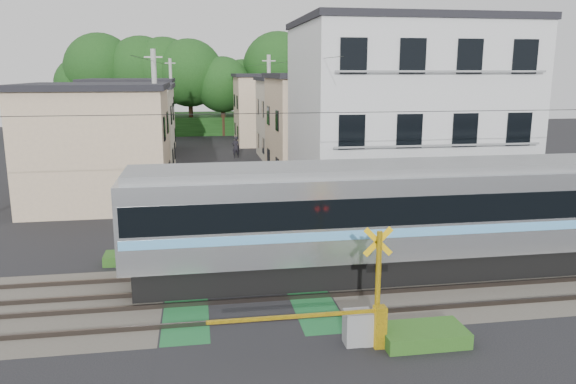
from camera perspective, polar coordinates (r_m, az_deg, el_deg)
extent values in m
plane|color=black|center=(17.92, -4.10, -10.51)|extent=(120.00, 120.00, 0.00)
cube|color=#47423A|center=(17.92, -4.10, -10.50)|extent=(120.00, 6.00, 0.00)
cube|color=black|center=(17.92, -4.10, -10.49)|extent=(5.20, 120.00, 0.00)
cube|color=#145126|center=(17.87, -10.28, -10.73)|extent=(1.30, 6.00, 0.00)
cube|color=#145126|center=(18.17, 1.97, -10.13)|extent=(1.30, 6.00, 0.00)
cube|color=#3F3833|center=(16.16, -3.46, -12.85)|extent=(120.00, 0.08, 0.14)
cube|color=#3F3833|center=(17.44, -3.95, -10.92)|extent=(120.00, 0.08, 0.14)
cube|color=#3F3833|center=(18.36, -4.25, -9.71)|extent=(120.00, 0.08, 0.14)
cube|color=#3F3833|center=(19.66, -4.63, -8.20)|extent=(120.00, 0.08, 0.14)
cube|color=black|center=(20.04, 11.42, -6.80)|extent=(17.96, 2.47, 0.94)
cube|color=black|center=(18.87, -7.76, -8.38)|extent=(2.49, 2.29, 0.62)
cube|color=black|center=(23.18, 26.81, -5.70)|extent=(2.49, 2.29, 0.62)
cube|color=silver|center=(19.54, 11.64, -1.75)|extent=(18.71, 2.91, 2.70)
cube|color=black|center=(19.46, 11.68, -0.82)|extent=(18.41, 2.95, 0.92)
cube|color=#5BA9E6|center=(19.63, 11.60, -2.82)|extent=(18.52, 2.94, 0.29)
cube|color=slate|center=(19.24, 11.83, 2.52)|extent=(18.34, 2.39, 0.25)
cube|color=black|center=(18.33, -16.62, -1.62)|extent=(0.10, 2.50, 1.62)
cylinder|color=yellow|center=(14.66, 9.11, -9.61)|extent=(0.14, 0.14, 3.00)
cube|color=yellow|center=(14.35, 9.14, -5.01)|extent=(0.77, 0.05, 0.77)
cube|color=yellow|center=(14.35, 9.14, -5.01)|extent=(0.77, 0.05, 0.77)
cube|color=black|center=(14.57, 9.05, -7.64)|extent=(0.55, 0.05, 0.20)
sphere|color=#FF0C07|center=(14.57, 8.37, -7.61)|extent=(0.16, 0.16, 0.16)
sphere|color=#FF0C07|center=(14.67, 9.57, -7.52)|extent=(0.16, 0.16, 0.16)
cube|color=gray|center=(14.93, 7.10, -13.51)|extent=(0.70, 0.50, 0.90)
cube|color=yellow|center=(14.82, 9.29, -13.37)|extent=(0.30, 0.30, 1.10)
cube|color=yellow|center=(14.11, 0.45, -12.54)|extent=(4.20, 0.08, 0.08)
cylinder|color=yellow|center=(20.85, -13.35, -3.18)|extent=(0.14, 0.14, 3.00)
cube|color=yellow|center=(20.48, -13.53, -0.02)|extent=(0.77, 0.05, 0.77)
cube|color=yellow|center=(20.48, -13.53, -0.02)|extent=(0.77, 0.05, 0.77)
cube|color=black|center=(20.63, -13.43, -1.92)|extent=(0.55, 0.05, 0.20)
sphere|color=#FF0C07|center=(20.59, -13.89, -1.97)|extent=(0.16, 0.16, 0.16)
sphere|color=#FF0C07|center=(20.56, -13.00, -1.94)|extent=(0.16, 0.16, 0.16)
cube|color=gray|center=(21.12, -11.85, -5.89)|extent=(0.70, 0.50, 0.90)
cube|color=yellow|center=(21.36, -13.18, -5.47)|extent=(0.30, 0.30, 1.10)
cube|color=yellow|center=(21.18, -7.15, -4.11)|extent=(4.20, 0.08, 0.08)
cube|color=silver|center=(27.92, 11.61, 6.98)|extent=(10.00, 8.00, 9.00)
cube|color=black|center=(27.91, 12.03, 16.53)|extent=(10.20, 8.16, 0.30)
cube|color=black|center=(23.45, 6.33, -1.23)|extent=(1.10, 0.06, 1.40)
cube|color=black|center=(24.22, 11.92, -0.99)|extent=(1.10, 0.06, 1.40)
cube|color=black|center=(25.20, 17.12, -0.76)|extent=(1.10, 0.06, 1.40)
cube|color=black|center=(26.38, 21.89, -0.54)|extent=(1.10, 0.06, 1.40)
cube|color=gray|center=(24.64, 14.75, -2.34)|extent=(9.00, 0.06, 0.08)
cube|color=black|center=(22.95, 6.50, 6.08)|extent=(1.10, 0.06, 1.40)
cube|color=black|center=(23.73, 12.23, 6.08)|extent=(1.10, 0.06, 1.40)
cube|color=black|center=(24.74, 17.55, 6.03)|extent=(1.10, 0.06, 1.40)
cube|color=black|center=(25.93, 22.42, 5.94)|extent=(1.10, 0.06, 1.40)
cube|color=gray|center=(24.09, 15.14, 4.58)|extent=(9.00, 0.06, 0.08)
cube|color=black|center=(22.83, 6.69, 13.59)|extent=(1.10, 0.06, 1.40)
cube|color=black|center=(23.62, 12.57, 13.33)|extent=(1.10, 0.06, 1.40)
cube|color=black|center=(24.63, 18.01, 12.98)|extent=(1.10, 0.06, 1.40)
cube|color=black|center=(25.83, 22.96, 12.56)|extent=(1.10, 0.06, 1.40)
cube|color=gray|center=(23.90, 15.54, 11.73)|extent=(9.00, 0.06, 0.08)
cube|color=#CAB08E|center=(31.14, -18.70, 4.32)|extent=(7.00, 7.00, 6.00)
cube|color=black|center=(30.91, -19.10, 10.11)|extent=(7.35, 7.35, 0.30)
cube|color=black|center=(29.31, -12.19, 0.87)|extent=(0.06, 1.00, 1.20)
cube|color=black|center=(32.75, -11.92, 2.05)|extent=(0.06, 1.00, 1.20)
cube|color=black|center=(28.91, -12.44, 6.32)|extent=(0.06, 1.00, 1.20)
cube|color=black|center=(32.39, -12.13, 6.93)|extent=(0.06, 1.00, 1.20)
cube|color=#CAB08E|center=(35.64, 4.07, 6.25)|extent=(7.00, 8.00, 6.50)
cube|color=black|center=(35.46, 4.15, 11.72)|extent=(7.35, 8.40, 0.30)
cube|color=black|center=(33.30, -1.11, 2.47)|extent=(0.06, 1.00, 1.20)
cube|color=black|center=(37.21, -2.00, 3.49)|extent=(0.06, 1.00, 1.20)
cube|color=black|center=(32.94, -1.13, 7.28)|extent=(0.06, 1.00, 1.20)
cube|color=black|center=(36.89, -2.03, 7.79)|extent=(0.06, 1.00, 1.20)
cube|color=beige|center=(40.07, -17.40, 5.87)|extent=(8.00, 7.00, 5.80)
cube|color=black|center=(39.88, -17.68, 10.23)|extent=(8.40, 7.35, 0.30)
cube|color=black|center=(38.17, -11.59, 3.47)|extent=(0.06, 1.00, 1.20)
cube|color=black|center=(41.64, -11.43, 4.18)|extent=(0.06, 1.00, 1.20)
cube|color=black|center=(37.87, -11.77, 7.66)|extent=(0.06, 1.00, 1.20)
cube|color=black|center=(41.35, -11.59, 8.03)|extent=(0.06, 1.00, 1.20)
cube|color=beige|center=(45.47, 1.62, 7.35)|extent=(7.00, 7.00, 6.20)
cube|color=black|center=(45.32, 1.65, 11.45)|extent=(7.35, 7.35, 0.30)
cube|color=black|center=(43.40, -2.54, 4.73)|extent=(0.06, 1.00, 1.20)
cube|color=black|center=(46.85, -3.06, 5.27)|extent=(0.06, 1.00, 1.20)
cube|color=black|center=(43.13, -2.58, 8.42)|extent=(0.06, 1.00, 1.20)
cube|color=black|center=(46.60, -3.10, 8.69)|extent=(0.06, 1.00, 1.20)
cube|color=beige|center=(49.92, -15.64, 7.23)|extent=(7.00, 8.00, 6.00)
cube|color=black|center=(49.78, -15.85, 10.84)|extent=(7.35, 8.40, 0.30)
cube|color=black|center=(47.85, -11.55, 5.19)|extent=(0.06, 1.00, 1.20)
cube|color=black|center=(51.82, -11.40, 5.71)|extent=(0.06, 1.00, 1.20)
cube|color=black|center=(47.60, -11.69, 8.53)|extent=(0.06, 1.00, 1.20)
cube|color=black|center=(51.59, -11.53, 8.80)|extent=(0.06, 1.00, 1.20)
cube|color=#CAB08E|center=(55.18, -1.10, 8.30)|extent=(8.00, 7.00, 6.40)
cube|color=black|center=(55.06, -1.11, 11.78)|extent=(8.40, 7.35, 0.30)
cube|color=black|center=(53.17, -5.14, 6.06)|extent=(0.06, 1.00, 1.20)
cube|color=black|center=(56.65, -5.41, 6.42)|extent=(0.06, 1.00, 1.20)
cube|color=black|center=(52.95, -5.19, 9.07)|extent=(0.06, 1.00, 1.20)
cube|color=black|center=(56.44, -5.46, 9.25)|extent=(0.06, 1.00, 1.20)
cube|color=#1A4316|center=(66.76, -8.17, 6.96)|extent=(40.00, 10.00, 2.00)
cylinder|color=#332114|center=(67.57, -19.98, 7.38)|extent=(0.50, 0.50, 4.25)
sphere|color=#1A4316|center=(67.42, -20.19, 10.26)|extent=(5.96, 5.96, 5.96)
cylinder|color=#332114|center=(66.55, -18.29, 7.98)|extent=(0.50, 0.50, 5.53)
sphere|color=#1A4316|center=(66.43, -18.55, 11.79)|extent=(7.75, 7.75, 7.75)
cylinder|color=#332114|center=(65.23, -14.44, 8.07)|extent=(0.50, 0.50, 5.37)
sphere|color=#1A4316|center=(65.10, -14.65, 11.84)|extent=(7.52, 7.52, 7.52)
cylinder|color=#332114|center=(64.44, -12.27, 8.10)|extent=(0.50, 0.50, 5.31)
sphere|color=#1A4316|center=(64.30, -12.44, 11.87)|extent=(7.43, 7.43, 7.43)
cylinder|color=#332114|center=(62.92, -9.84, 8.05)|extent=(0.50, 0.50, 5.19)
sphere|color=#1A4316|center=(62.77, -9.98, 11.83)|extent=(7.26, 7.26, 7.26)
cylinder|color=#332114|center=(61.95, -6.60, 7.65)|extent=(0.50, 0.50, 4.25)
sphere|color=#1A4316|center=(61.78, -6.67, 10.80)|extent=(5.95, 5.95, 5.95)
cylinder|color=#332114|center=(65.04, -4.56, 7.85)|extent=(0.50, 0.50, 4.13)
sphere|color=#1A4316|center=(64.88, -4.61, 10.76)|extent=(5.79, 5.79, 5.79)
cylinder|color=#332114|center=(64.00, -0.99, 8.49)|extent=(0.50, 0.50, 5.63)
sphere|color=#1A4316|center=(63.87, -1.00, 12.53)|extent=(7.89, 7.89, 7.89)
cylinder|color=#332114|center=(66.79, 1.60, 8.73)|extent=(0.50, 0.50, 5.84)
sphere|color=#1A4316|center=(66.67, 1.62, 12.74)|extent=(8.17, 8.17, 8.17)
cylinder|color=#332114|center=(63.69, 4.81, 8.53)|extent=(0.50, 0.50, 5.85)
sphere|color=#1A4316|center=(63.57, 4.89, 12.74)|extent=(8.19, 8.19, 8.19)
cube|color=black|center=(19.23, 13.56, 7.95)|extent=(60.00, 0.02, 0.02)
cylinder|color=#A5A5A0|center=(29.69, -13.19, 6.23)|extent=(0.26, 0.26, 8.00)
cube|color=#A5A5A0|center=(29.56, -13.53, 13.19)|extent=(0.90, 0.08, 0.08)
cylinder|color=#A5A5A0|center=(38.92, -1.93, 7.87)|extent=(0.26, 0.26, 8.00)
cube|color=#A5A5A0|center=(38.82, -1.96, 13.18)|extent=(0.90, 0.08, 0.08)
cylinder|color=#A5A5A0|center=(50.60, -11.72, 8.62)|extent=(0.26, 0.26, 8.00)
cube|color=#A5A5A0|center=(50.52, -11.89, 12.69)|extent=(0.90, 0.08, 0.08)
cube|color=black|center=(40.03, -12.49, 12.59)|extent=(0.02, 42.00, 0.02)
cube|color=black|center=(40.30, -2.25, 12.85)|extent=(0.02, 42.00, 0.02)
imported|color=black|center=(45.81, -5.32, 4.55)|extent=(0.73, 0.56, 1.77)
cube|color=#2D5E1E|center=(15.41, 13.55, -13.96)|extent=(2.20, 1.20, 0.40)
cube|color=#2D5E1E|center=(21.61, -15.79, -6.43)|extent=(1.80, 1.00, 0.36)
cube|color=#2D5E1E|center=(21.67, 7.35, -6.09)|extent=(1.50, 0.90, 0.30)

